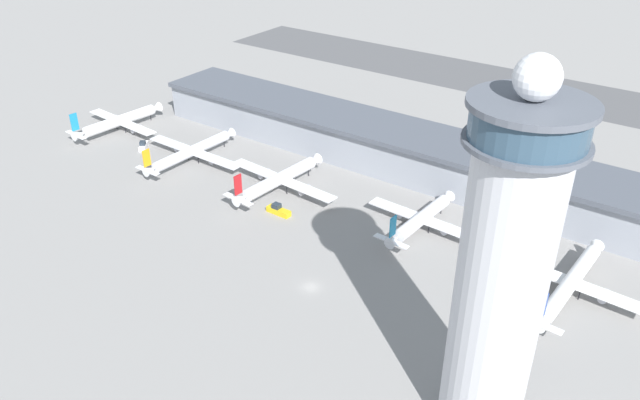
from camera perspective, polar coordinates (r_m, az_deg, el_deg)
The scene contains 11 objects.
ground_plane at distance 155.55m, azimuth -0.86°, elevation -7.98°, with size 1000.00×1000.00×0.00m, color gray.
terminal_building at distance 204.01m, azimuth 10.90°, elevation 3.58°, with size 223.84×25.00×14.23m.
runway_strip at distance 299.86m, azimuth 19.81°, elevation 9.40°, with size 335.77×44.00×0.01m, color #515154.
control_tower at distance 106.22m, azimuth 16.29°, elevation -6.80°, with size 18.52×18.52×70.92m.
airplane_gate_alpha at distance 250.43m, azimuth -17.85°, elevation 6.89°, with size 36.78×38.57×12.63m.
airplane_gate_bravo at distance 218.72m, azimuth -11.61°, elevation 4.39°, with size 41.33×40.15×11.53m.
airplane_gate_charlie at distance 195.36m, azimuth -3.67°, elevation 1.94°, with size 41.37×37.87×12.69m.
airplane_gate_delta at distance 177.62m, azimuth 9.28°, elevation -1.68°, with size 34.50×33.20×11.59m.
airplane_gate_echo at distance 162.06m, azimuth 21.93°, elevation -7.01°, with size 36.49×40.86×11.70m.
service_truck_catering at distance 184.87m, azimuth -3.83°, elevation -0.95°, with size 7.80×2.49×3.14m.
service_truck_fuel at distance 234.11m, azimuth -15.84°, elevation 4.80°, with size 5.89×6.70×3.04m.
Camera 1 is at (73.75, -98.84, 94.81)m, focal length 35.00 mm.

